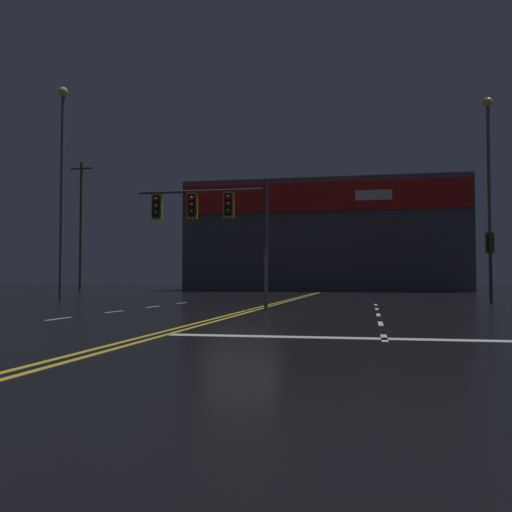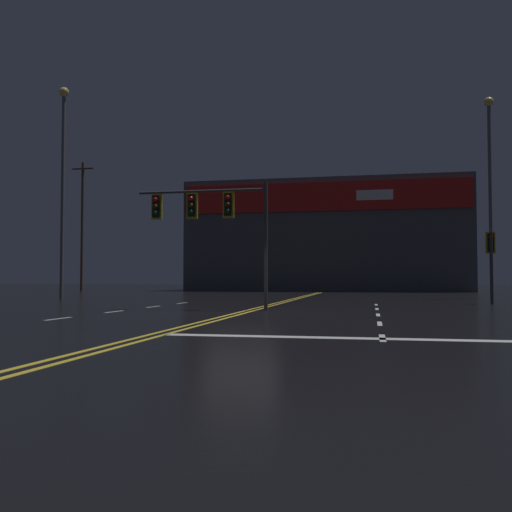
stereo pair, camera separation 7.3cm
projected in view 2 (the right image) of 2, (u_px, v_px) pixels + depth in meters
ground_plane at (240, 313)px, 18.80m from camera, size 200.00×200.00×0.00m
road_markings at (255, 316)px, 17.38m from camera, size 13.27×60.00×0.01m
traffic_signal_median at (207, 212)px, 21.33m from camera, size 5.01×0.36×4.68m
traffic_signal_corner_northeast at (491, 251)px, 25.88m from camera, size 0.42×0.36×3.29m
streetlight_far_left at (490, 173)px, 33.37m from camera, size 0.56×0.56×11.86m
streetlight_far_median at (63, 168)px, 32.61m from camera, size 0.56×0.56×12.18m
building_backdrop at (327, 238)px, 56.29m from camera, size 26.37×10.23×10.42m
utility_pole_row at (292, 226)px, 50.40m from camera, size 46.88×0.26×12.33m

